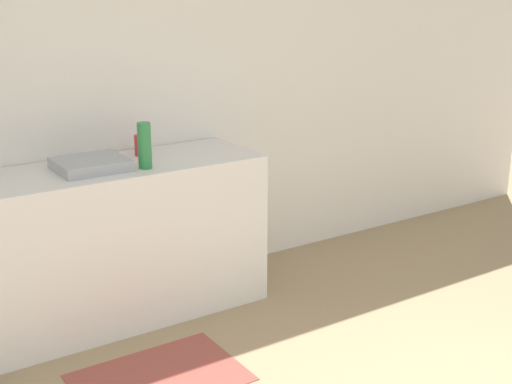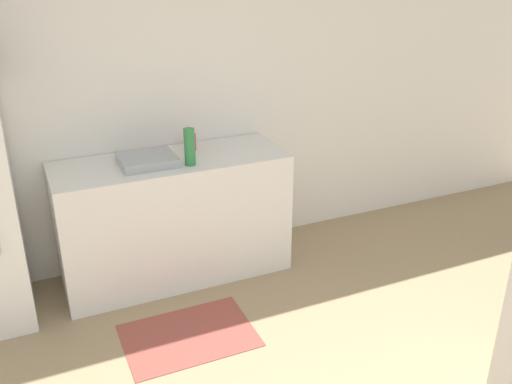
# 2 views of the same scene
# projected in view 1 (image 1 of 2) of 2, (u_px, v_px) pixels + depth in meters

# --- Properties ---
(wall_back) EXTENTS (8.00, 0.06, 2.60)m
(wall_back) POSITION_uv_depth(u_px,v_px,m) (77.00, 90.00, 4.11)
(wall_back) COLOR white
(wall_back) RESTS_ON ground_plane
(counter) EXTENTS (1.63, 0.60, 0.92)m
(counter) POSITION_uv_depth(u_px,v_px,m) (122.00, 241.00, 4.14)
(counter) COLOR silver
(counter) RESTS_ON ground_plane
(sink_basin) EXTENTS (0.37, 0.34, 0.06)m
(sink_basin) POSITION_uv_depth(u_px,v_px,m) (91.00, 164.00, 3.89)
(sink_basin) COLOR #9EA3A8
(sink_basin) RESTS_ON counter
(bottle_tall) EXTENTS (0.07, 0.07, 0.26)m
(bottle_tall) POSITION_uv_depth(u_px,v_px,m) (145.00, 146.00, 3.89)
(bottle_tall) COLOR #2D7F42
(bottle_tall) RESTS_ON counter
(bottle_short) EXTENTS (0.07, 0.07, 0.12)m
(bottle_short) POSITION_uv_depth(u_px,v_px,m) (140.00, 145.00, 4.19)
(bottle_short) COLOR red
(bottle_short) RESTS_ON counter
(kitchen_rug) EXTENTS (0.82, 0.58, 0.01)m
(kitchen_rug) POSITION_uv_depth(u_px,v_px,m) (160.00, 377.00, 3.57)
(kitchen_rug) COLOR #99473D
(kitchen_rug) RESTS_ON ground_plane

